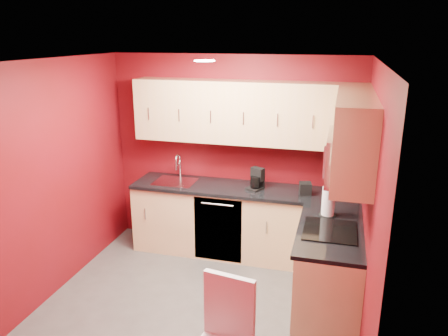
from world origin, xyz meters
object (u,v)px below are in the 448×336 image
at_px(coffee_maker, 255,179).
at_px(napkin_holder, 305,189).
at_px(sink, 175,179).
at_px(paper_towel, 328,202).
at_px(microwave, 349,157).

bearing_deg(coffee_maker, napkin_holder, 23.30).
distance_m(sink, napkin_holder, 1.66).
height_order(coffee_maker, napkin_holder, coffee_maker).
xyz_separation_m(napkin_holder, paper_towel, (0.28, -0.57, 0.08)).
relative_size(microwave, napkin_holder, 5.19).
relative_size(sink, paper_towel, 1.67).
relative_size(sink, coffee_maker, 1.97).
height_order(napkin_holder, paper_towel, paper_towel).
height_order(sink, coffee_maker, sink).
height_order(microwave, coffee_maker, microwave).
xyz_separation_m(sink, paper_towel, (1.94, -0.62, 0.12)).
relative_size(napkin_holder, paper_towel, 0.47).
xyz_separation_m(microwave, paper_towel, (-0.15, 0.38, -0.59)).
distance_m(sink, paper_towel, 2.04).
xyz_separation_m(microwave, sink, (-2.09, 1.00, -0.72)).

